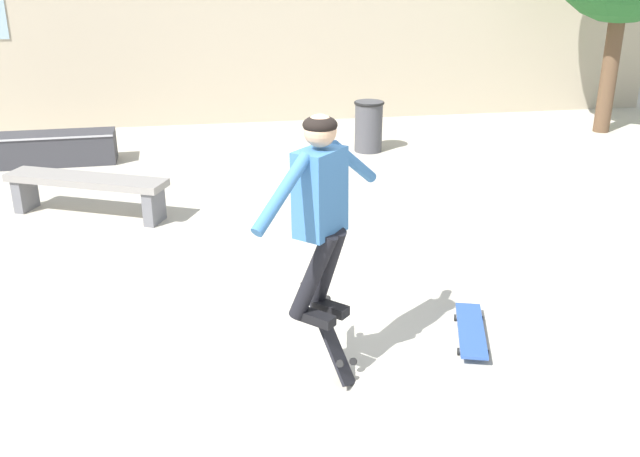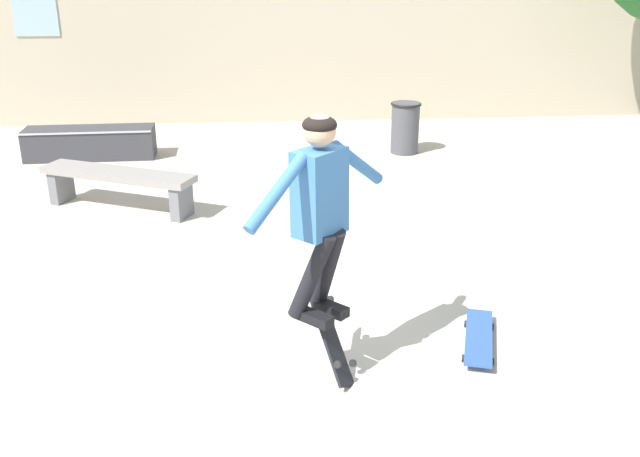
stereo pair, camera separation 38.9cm
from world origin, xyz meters
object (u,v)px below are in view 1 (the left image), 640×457
Objects in this scene: skater at (320,202)px; skateboard_resting at (471,330)px; skateboard_flipping at (329,333)px; skate_ledge at (49,149)px; trash_bin at (369,125)px; park_bench at (86,187)px.

skateboard_resting is (1.25, 0.31, -1.24)m from skater.
skateboard_flipping is (0.07, 0.06, -1.01)m from skater.
skate_ledge is 6.47m from skateboard_flipping.
trash_bin is at bearing 141.69° from skateboard_flipping.
trash_bin is at bearing -167.73° from skateboard_resting.
trash_bin reaches higher than skate_ledge.
skate_ledge is 1.29× the size of skater.
skater is (2.84, -5.84, 1.09)m from skate_ledge.
skateboard_flipping is 0.75× the size of skateboard_resting.
park_bench is 1.31× the size of skater.
park_bench is at bearing -150.19° from trash_bin.
skate_ledge is at bearing -126.38° from skateboard_resting.
skate_ledge is 2.46× the size of trash_bin.
trash_bin is at bearing 54.49° from park_bench.
skateboard_flipping reaches higher than skate_ledge.
skate_ledge is at bearing 160.26° from skater.
skate_ledge is (-0.81, 2.23, -0.13)m from park_bench.
trash_bin is (4.56, -0.08, 0.17)m from skate_ledge.
skateboard_flipping is at bearing -64.67° from skate_ledge.
park_bench is 2.14× the size of skateboard_resting.
skater reaches higher than skate_ledge.
park_bench is 4.32m from trash_bin.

